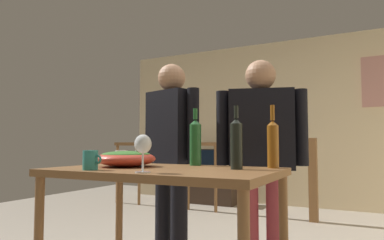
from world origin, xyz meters
The scene contains 14 objects.
back_wall centered at (0.00, 3.21, 1.28)m, with size 5.58×0.10×2.55m, color beige.
stair_railing centered at (-0.59, 2.22, 0.62)m, with size 3.12×0.10×1.01m.
tv_console centered at (-1.20, 2.86, 0.21)m, with size 0.90×0.40×0.43m, color #38281E.
flat_screen_tv centered at (-1.20, 2.83, 0.68)m, with size 0.59×0.12×0.43m.
serving_table centered at (0.11, -0.63, 0.72)m, with size 1.25×0.76×0.81m.
salad_bowl centered at (-0.16, -0.61, 0.86)m, with size 0.35×0.35×0.18m.
wine_glass centered at (0.18, -0.92, 0.94)m, with size 0.08×0.08×0.18m.
wine_bottle_green centered at (0.15, -0.31, 0.96)m, with size 0.07×0.07×0.36m.
wine_bottle_amber centered at (0.65, -0.33, 0.95)m, with size 0.07×0.07×0.36m.
wine_bottle_dark centered at (0.50, -0.51, 0.95)m, with size 0.06×0.06×0.34m.
mug_white centered at (-0.40, -0.36, 0.86)m, with size 0.12×0.09×0.09m.
mug_teal centered at (-0.16, -0.91, 0.86)m, with size 0.11×0.08×0.10m.
person_standing_left centered at (-0.25, 0.06, 0.92)m, with size 0.55×0.32×1.58m.
person_standing_right centered at (0.47, 0.06, 0.90)m, with size 0.60×0.34×1.53m.
Camera 1 is at (1.16, -2.31, 0.95)m, focal length 32.95 mm.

